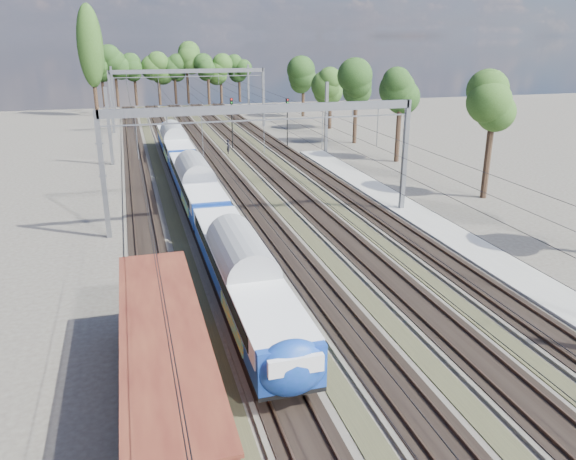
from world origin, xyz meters
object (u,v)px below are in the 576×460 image
object	(u,v)px
freight_boxcar	(166,364)
signal_near	(232,117)
worker	(228,147)
emu_train	(196,179)
signal_far	(287,117)

from	to	relation	value
freight_boxcar	signal_near	bearing A→B (deg)	76.80
freight_boxcar	worker	size ratio (longest dim) A/B	8.12
worker	signal_near	distance (m)	4.39
worker	emu_train	bearing A→B (deg)	176.04
emu_train	freight_boxcar	world-z (taller)	emu_train
worker	signal_near	xyz separation A→B (m)	(1.06, 2.84, 3.17)
signal_far	emu_train	bearing A→B (deg)	-146.27
emu_train	worker	size ratio (longest dim) A/B	33.12
emu_train	freight_boxcar	distance (m)	27.75
emu_train	signal_near	bearing A→B (deg)	72.60
worker	freight_boxcar	bearing A→B (deg)	-179.73
signal_far	freight_boxcar	bearing A→B (deg)	-135.15
emu_train	freight_boxcar	size ratio (longest dim) A/B	4.08
emu_train	worker	bearing A→B (deg)	73.00
freight_boxcar	signal_near	size ratio (longest dim) A/B	2.24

